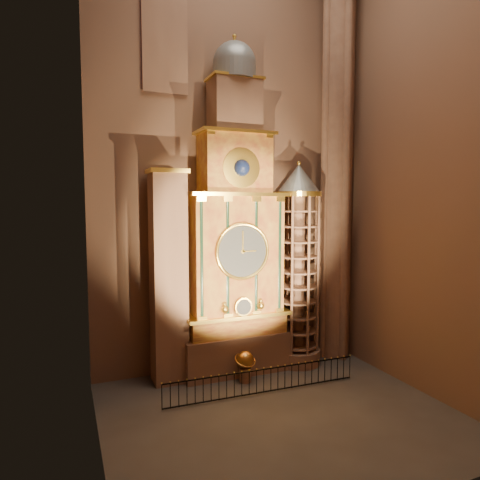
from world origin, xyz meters
name	(u,v)px	position (x,y,z in m)	size (l,w,h in m)	color
floor	(280,414)	(0.00, 0.00, 0.00)	(14.00, 14.00, 0.00)	#383330
wall_back	(227,157)	(0.00, 6.00, 11.00)	(22.00, 22.00, 0.00)	brown
wall_left	(92,130)	(-7.00, 0.00, 11.00)	(22.00, 22.00, 0.00)	brown
wall_right	(420,150)	(7.00, 0.00, 11.00)	(22.00, 22.00, 0.00)	brown
astronomical_clock	(235,242)	(0.00, 4.96, 6.68)	(5.60, 2.41, 16.70)	#8C634C
portrait_tower	(169,276)	(-3.40, 4.98, 5.15)	(1.80, 1.60, 10.20)	#8C634C
stair_turret	(298,266)	(3.50, 4.70, 5.27)	(2.50, 2.50, 10.80)	#8C634C
gothic_pier	(337,160)	(6.10, 5.00, 11.00)	(2.04, 2.04, 22.00)	#8C634C
stained_glass_window	(165,37)	(-3.20, 5.92, 16.50)	(2.20, 0.14, 5.20)	navy
celestial_globe	(245,363)	(-0.06, 3.49, 0.90)	(1.24, 1.19, 1.51)	#8C634C
iron_railing	(264,381)	(0.19, 1.93, 0.60)	(9.22, 0.33, 1.11)	black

